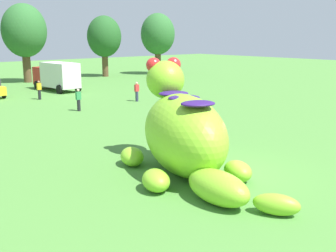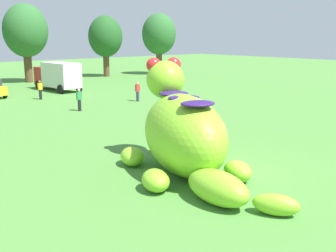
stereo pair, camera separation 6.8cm
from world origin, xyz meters
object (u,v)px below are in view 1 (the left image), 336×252
(spectator_wandering, at_px, (39,90))
(box_truck, at_px, (57,75))
(giant_inflatable_creature, at_px, (184,133))
(spectator_mid_field, at_px, (137,92))
(spectator_near_inflatable, at_px, (79,100))

(spectator_wandering, bearing_deg, box_truck, 48.82)
(giant_inflatable_creature, bearing_deg, spectator_mid_field, 59.12)
(spectator_near_inflatable, distance_m, spectator_wandering, 7.44)
(giant_inflatable_creature, xyz_separation_m, spectator_mid_field, (9.85, 16.47, -0.86))
(box_truck, relative_size, spectator_near_inflatable, 3.80)
(box_truck, bearing_deg, spectator_mid_field, -79.47)
(box_truck, relative_size, spectator_wandering, 3.80)
(giant_inflatable_creature, distance_m, spectator_wandering, 23.44)
(giant_inflatable_creature, bearing_deg, spectator_wandering, 80.54)
(box_truck, bearing_deg, spectator_near_inflatable, -108.87)
(spectator_near_inflatable, bearing_deg, spectator_wandering, 88.88)
(giant_inflatable_creature, xyz_separation_m, spectator_near_inflatable, (3.70, 15.67, -0.86))
(spectator_near_inflatable, distance_m, spectator_mid_field, 6.20)
(giant_inflatable_creature, height_order, spectator_near_inflatable, giant_inflatable_creature)
(spectator_mid_field, relative_size, spectator_wandering, 1.00)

